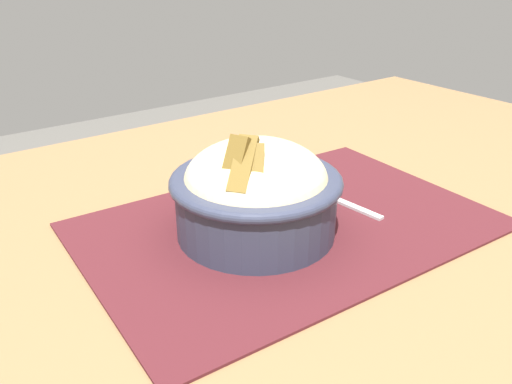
% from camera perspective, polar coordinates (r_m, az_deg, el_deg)
% --- Properties ---
extents(table, '(1.34, 0.93, 0.76)m').
position_cam_1_polar(table, '(0.66, 7.23, -7.92)').
color(table, olive).
rests_on(table, ground_plane).
extents(placemat, '(0.48, 0.33, 0.00)m').
position_cam_1_polar(placemat, '(0.62, 3.53, -3.54)').
color(placemat, '#47191E').
rests_on(placemat, table).
extents(bowl, '(0.22, 0.22, 0.13)m').
position_cam_1_polar(bowl, '(0.57, -0.01, 0.10)').
color(bowl, '#2D3347').
rests_on(bowl, placemat).
extents(fork, '(0.03, 0.14, 0.00)m').
position_cam_1_polar(fork, '(0.68, 8.61, -0.81)').
color(fork, silver).
rests_on(fork, placemat).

